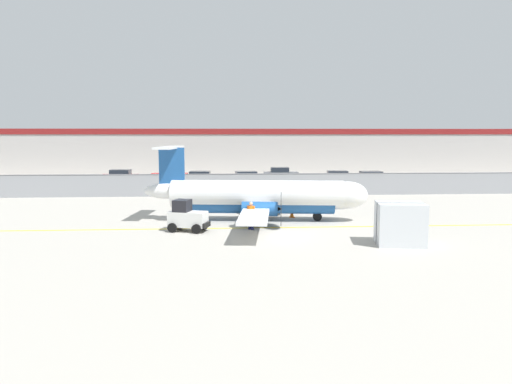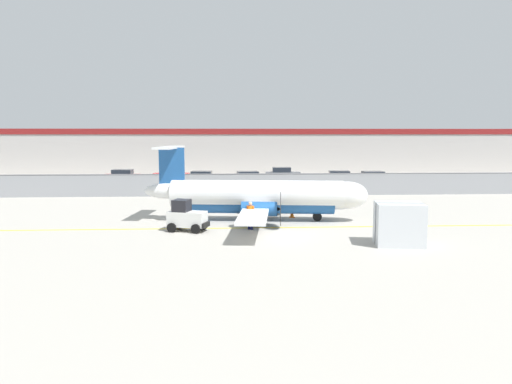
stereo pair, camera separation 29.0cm
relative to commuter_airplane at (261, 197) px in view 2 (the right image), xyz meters
name	(u,v)px [view 2 (the right image)]	position (x,y,z in m)	size (l,w,h in m)	color
ground_plane	(268,228)	(0.26, -2.59, -1.60)	(140.00, 140.00, 0.01)	#ADA89E
perimeter_fence	(254,184)	(0.26, 13.41, -0.49)	(98.00, 0.10, 2.10)	gray
parking_lot_strip	(249,183)	(0.26, 24.91, -1.54)	(98.00, 17.00, 0.12)	#38383A
background_building	(244,150)	(0.26, 43.39, 1.66)	(91.00, 8.10, 6.50)	#BCB7B2
commuter_airplane	(261,197)	(0.00, 0.00, 0.00)	(14.93, 16.08, 4.92)	white
baggage_tug	(186,217)	(-4.65, -3.37, -0.75)	(2.55, 1.94, 1.88)	silver
ground_crew_worker	(250,214)	(-0.84, -3.13, -0.65)	(0.49, 0.48, 1.70)	#191E4C
cargo_container	(399,224)	(6.68, -7.72, -0.50)	(2.68, 2.35, 2.20)	silver
traffic_cone_near_left	(172,224)	(-5.55, -2.82, -1.29)	(0.36, 0.36, 0.64)	orange
traffic_cone_near_right	(261,213)	(0.12, 1.23, -1.29)	(0.36, 0.36, 0.64)	orange
traffic_cone_far_left	(292,213)	(2.24, 1.14, -1.29)	(0.36, 0.36, 0.64)	orange
parked_car_0	(122,176)	(-14.35, 25.06, -0.71)	(4.29, 2.18, 1.58)	red
parked_car_1	(172,175)	(-8.81, 26.54, -0.71)	(4.26, 2.11, 1.58)	red
parked_car_2	(201,178)	(-5.17, 22.04, -0.71)	(4.31, 2.25, 1.58)	#B28C19
parked_car_3	(249,179)	(0.11, 21.47, -0.71)	(4.39, 2.45, 1.58)	navy
parked_car_4	(282,174)	(4.52, 27.82, -0.71)	(4.26, 2.12, 1.58)	slate
parked_car_5	(340,178)	(10.27, 21.67, -0.71)	(4.35, 2.33, 1.58)	red
parked_car_6	(374,179)	(13.79, 20.73, -0.71)	(4.26, 2.13, 1.58)	gray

